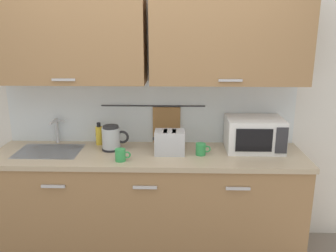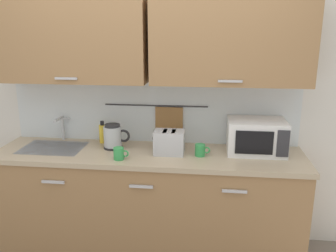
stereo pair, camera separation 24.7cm
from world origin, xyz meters
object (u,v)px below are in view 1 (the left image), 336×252
Objects in this scene: dish_soap_bottle at (99,135)px; mug_by_kettle at (201,149)px; mug_near_sink at (121,155)px; microwave at (254,134)px; electric_kettle at (112,138)px; toaster at (170,142)px.

dish_soap_bottle is 0.90m from mug_by_kettle.
dish_soap_bottle is 1.63× the size of mug_near_sink.
microwave is 2.35× the size of dish_soap_bottle.
electric_kettle is at bearing -178.17° from microwave.
microwave reaches higher than mug_near_sink.
dish_soap_bottle is (-0.13, 0.14, -0.01)m from electric_kettle.
electric_kettle reaches higher than mug_near_sink.
electric_kettle is 0.89× the size of toaster.
microwave reaches higher than toaster.
microwave reaches higher than mug_by_kettle.
mug_near_sink and mug_by_kettle have the same top height.
dish_soap_bottle reaches higher than mug_by_kettle.
dish_soap_bottle reaches higher than mug_near_sink.
microwave is 0.71m from toaster.
mug_by_kettle is (0.62, 0.15, 0.00)m from mug_near_sink.
toaster is at bearing 25.86° from mug_near_sink.
mug_by_kettle is (0.87, -0.24, -0.04)m from dish_soap_bottle.
electric_kettle is 1.89× the size of mug_near_sink.
toaster is (0.48, -0.08, -0.01)m from electric_kettle.
toaster reaches higher than mug_by_kettle.
mug_near_sink is at bearing -164.56° from microwave.
microwave is at bearing 9.41° from toaster.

